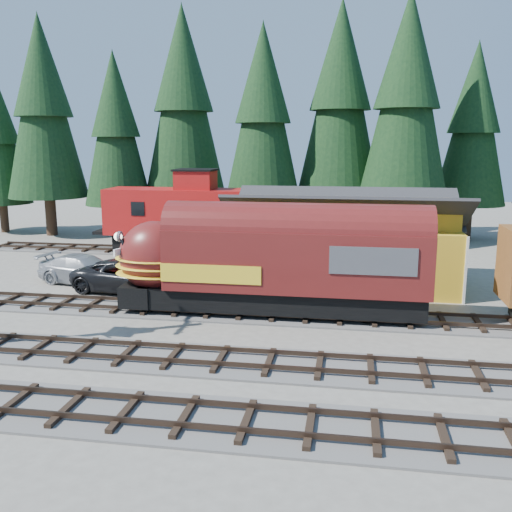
% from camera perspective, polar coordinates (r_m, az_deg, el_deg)
% --- Properties ---
extents(ground, '(120.00, 120.00, 0.00)m').
position_cam_1_polar(ground, '(22.60, 8.17, -9.27)').
color(ground, '#6B665B').
rests_on(ground, ground).
extents(track_spur, '(32.00, 3.20, 0.33)m').
position_cam_1_polar(track_spur, '(41.27, -5.16, 0.31)').
color(track_spur, '#4C4947').
rests_on(track_spur, ground).
extents(depot, '(12.80, 7.00, 5.30)m').
position_cam_1_polar(depot, '(32.05, 8.81, 2.31)').
color(depot, gold).
rests_on(depot, ground).
extents(conifer_backdrop, '(79.19, 21.84, 16.79)m').
position_cam_1_polar(conifer_backdrop, '(45.97, 18.58, 13.88)').
color(conifer_backdrop, black).
rests_on(conifer_backdrop, ground).
extents(locomotive, '(14.58, 2.90, 3.96)m').
position_cam_1_polar(locomotive, '(26.07, 0.67, -0.99)').
color(locomotive, black).
rests_on(locomotive, ground).
extents(caboose, '(10.80, 3.13, 5.61)m').
position_cam_1_polar(caboose, '(41.26, -7.34, 4.06)').
color(caboose, black).
rests_on(caboose, ground).
extents(pickup_truck_a, '(6.51, 3.63, 1.72)m').
position_cam_1_polar(pickup_truck_a, '(31.28, -12.43, -1.97)').
color(pickup_truck_a, black).
rests_on(pickup_truck_a, ground).
extents(pickup_truck_b, '(5.95, 3.44, 1.62)m').
position_cam_1_polar(pickup_truck_b, '(33.70, -16.74, -1.32)').
color(pickup_truck_b, '#A4A7AB').
rests_on(pickup_truck_b, ground).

